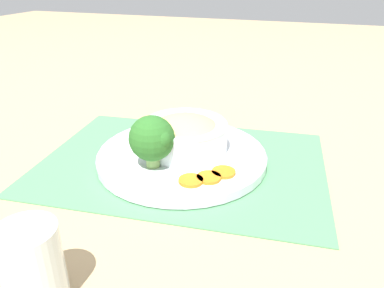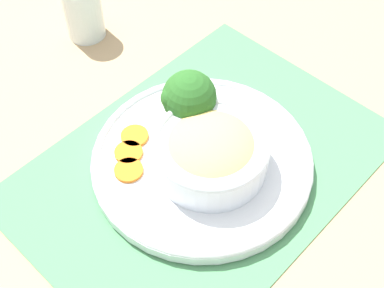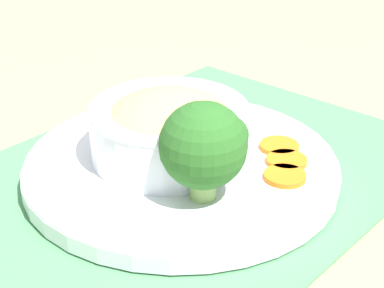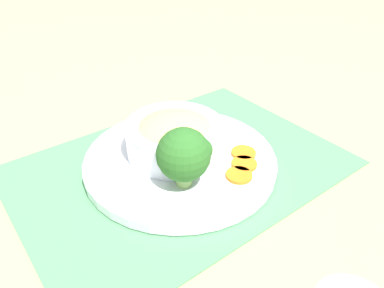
# 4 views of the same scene
# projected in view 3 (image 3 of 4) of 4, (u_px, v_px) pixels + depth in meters

# --- Properties ---
(ground_plane) EXTENTS (4.00, 4.00, 0.00)m
(ground_plane) POSITION_uv_depth(u_px,v_px,m) (181.00, 179.00, 0.63)
(ground_plane) COLOR tan
(placemat) EXTENTS (0.54, 0.41, 0.00)m
(placemat) POSITION_uv_depth(u_px,v_px,m) (181.00, 177.00, 0.63)
(placemat) COLOR #4C8C59
(placemat) RESTS_ON ground_plane
(plate) EXTENTS (0.31, 0.31, 0.02)m
(plate) POSITION_uv_depth(u_px,v_px,m) (181.00, 165.00, 0.62)
(plate) COLOR silver
(plate) RESTS_ON placemat
(bowl) EXTENTS (0.16, 0.16, 0.06)m
(bowl) POSITION_uv_depth(u_px,v_px,m) (168.00, 127.00, 0.62)
(bowl) COLOR silver
(bowl) RESTS_ON plate
(broccoli_floret) EXTENTS (0.08, 0.08, 0.09)m
(broccoli_floret) POSITION_uv_depth(u_px,v_px,m) (204.00, 145.00, 0.54)
(broccoli_floret) COLOR #84AD5B
(broccoli_floret) RESTS_ON plate
(carrot_slice_near) EXTENTS (0.04, 0.04, 0.01)m
(carrot_slice_near) POSITION_uv_depth(u_px,v_px,m) (285.00, 176.00, 0.59)
(carrot_slice_near) COLOR orange
(carrot_slice_near) RESTS_ON plate
(carrot_slice_middle) EXTENTS (0.04, 0.04, 0.01)m
(carrot_slice_middle) POSITION_uv_depth(u_px,v_px,m) (287.00, 161.00, 0.62)
(carrot_slice_middle) COLOR orange
(carrot_slice_middle) RESTS_ON plate
(carrot_slice_far) EXTENTS (0.04, 0.04, 0.01)m
(carrot_slice_far) POSITION_uv_depth(u_px,v_px,m) (279.00, 146.00, 0.64)
(carrot_slice_far) COLOR orange
(carrot_slice_far) RESTS_ON plate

